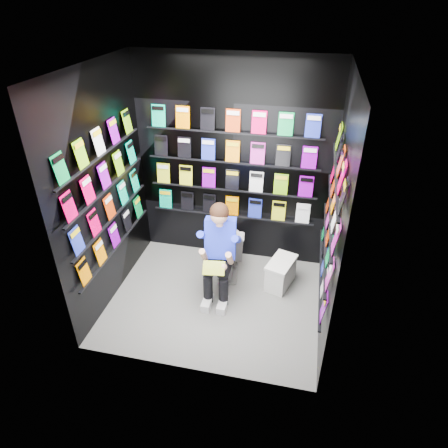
# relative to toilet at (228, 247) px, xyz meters

# --- Properties ---
(floor) EXTENTS (2.40, 2.40, 0.00)m
(floor) POSITION_rel_toilet_xyz_m (-0.03, -0.60, -0.37)
(floor) COLOR slate
(floor) RESTS_ON ground
(ceiling) EXTENTS (2.40, 2.40, 0.00)m
(ceiling) POSITION_rel_toilet_xyz_m (-0.03, -0.60, 2.23)
(ceiling) COLOR white
(ceiling) RESTS_ON floor
(wall_back) EXTENTS (2.40, 0.04, 2.60)m
(wall_back) POSITION_rel_toilet_xyz_m (-0.03, 0.40, 0.93)
(wall_back) COLOR black
(wall_back) RESTS_ON floor
(wall_front) EXTENTS (2.40, 0.04, 2.60)m
(wall_front) POSITION_rel_toilet_xyz_m (-0.03, -1.60, 0.93)
(wall_front) COLOR black
(wall_front) RESTS_ON floor
(wall_left) EXTENTS (0.04, 2.00, 2.60)m
(wall_left) POSITION_rel_toilet_xyz_m (-1.23, -0.60, 0.93)
(wall_left) COLOR black
(wall_left) RESTS_ON floor
(wall_right) EXTENTS (0.04, 2.00, 2.60)m
(wall_right) POSITION_rel_toilet_xyz_m (1.17, -0.60, 0.93)
(wall_right) COLOR black
(wall_right) RESTS_ON floor
(comics_back) EXTENTS (2.10, 0.06, 1.37)m
(comics_back) POSITION_rel_toilet_xyz_m (-0.03, 0.37, 0.94)
(comics_back) COLOR #D7004D
(comics_back) RESTS_ON wall_back
(comics_left) EXTENTS (0.06, 1.70, 1.37)m
(comics_left) POSITION_rel_toilet_xyz_m (-1.20, -0.60, 0.94)
(comics_left) COLOR #D7004D
(comics_left) RESTS_ON wall_left
(comics_right) EXTENTS (0.06, 1.70, 1.37)m
(comics_right) POSITION_rel_toilet_xyz_m (1.14, -0.60, 0.94)
(comics_right) COLOR #D7004D
(comics_right) RESTS_ON wall_right
(toilet) EXTENTS (0.52, 0.80, 0.73)m
(toilet) POSITION_rel_toilet_xyz_m (0.00, 0.00, 0.00)
(toilet) COLOR white
(toilet) RESTS_ON floor
(longbox) EXTENTS (0.35, 0.48, 0.32)m
(longbox) POSITION_rel_toilet_xyz_m (0.69, -0.15, -0.21)
(longbox) COLOR white
(longbox) RESTS_ON floor
(longbox_lid) EXTENTS (0.38, 0.51, 0.03)m
(longbox_lid) POSITION_rel_toilet_xyz_m (0.69, -0.15, -0.03)
(longbox_lid) COLOR white
(longbox_lid) RESTS_ON longbox
(reader) EXTENTS (0.56, 0.75, 1.28)m
(reader) POSITION_rel_toilet_xyz_m (0.00, -0.38, 0.37)
(reader) COLOR #2534E5
(reader) RESTS_ON toilet
(held_comic) EXTENTS (0.25, 0.17, 0.10)m
(held_comic) POSITION_rel_toilet_xyz_m (-0.00, -0.73, 0.21)
(held_comic) COLOR green
(held_comic) RESTS_ON reader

